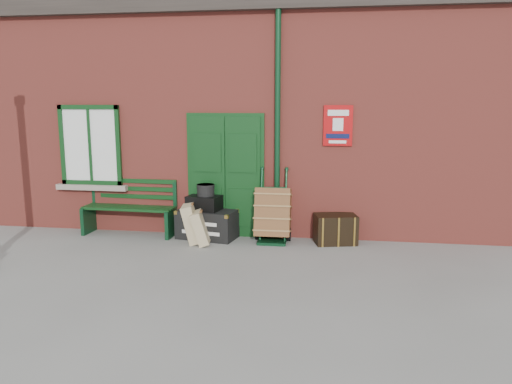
% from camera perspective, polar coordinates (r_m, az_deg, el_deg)
% --- Properties ---
extents(ground, '(80.00, 80.00, 0.00)m').
position_cam_1_polar(ground, '(7.93, -3.49, -7.83)').
color(ground, gray).
rests_on(ground, ground).
extents(station_building, '(10.30, 4.30, 4.36)m').
position_cam_1_polar(station_building, '(10.97, 0.24, 8.76)').
color(station_building, '#B04438').
rests_on(station_building, ground).
extents(bench, '(1.73, 0.59, 1.06)m').
position_cam_1_polar(bench, '(9.65, -14.14, -1.54)').
color(bench, '#0F3714').
rests_on(bench, ground).
extents(houdini_trunk, '(1.13, 0.76, 0.52)m').
position_cam_1_polar(houdini_trunk, '(9.16, -5.58, -3.65)').
color(houdini_trunk, black).
rests_on(houdini_trunk, ground).
extents(strongbox, '(0.64, 0.52, 0.26)m').
position_cam_1_polar(strongbox, '(9.08, -5.93, -1.24)').
color(strongbox, black).
rests_on(strongbox, houdini_trunk).
extents(hatbox, '(0.37, 0.37, 0.21)m').
position_cam_1_polar(hatbox, '(9.03, -5.77, 0.22)').
color(hatbox, black).
rests_on(hatbox, strongbox).
extents(suitcase_back, '(0.42, 0.53, 0.70)m').
position_cam_1_polar(suitcase_back, '(8.86, -7.36, -3.58)').
color(suitcase_back, tan).
rests_on(suitcase_back, ground).
extents(suitcase_front, '(0.40, 0.48, 0.60)m').
position_cam_1_polar(suitcase_front, '(8.74, -6.39, -4.09)').
color(suitcase_front, tan).
rests_on(suitcase_front, ground).
extents(porter_trolley, '(0.63, 0.68, 1.28)m').
position_cam_1_polar(porter_trolley, '(8.87, 1.96, -2.52)').
color(porter_trolley, '#0D351B').
rests_on(porter_trolley, ground).
extents(dark_trunk, '(0.80, 0.62, 0.51)m').
position_cam_1_polar(dark_trunk, '(8.89, 9.06, -4.20)').
color(dark_trunk, black).
rests_on(dark_trunk, ground).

